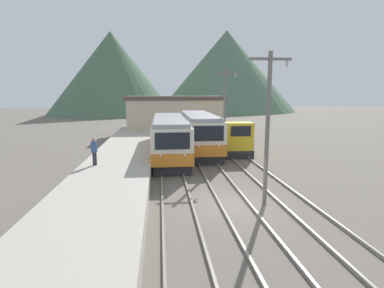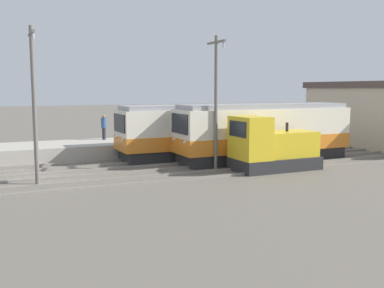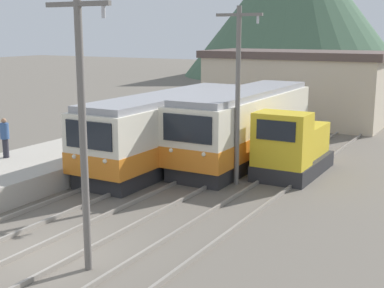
# 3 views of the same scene
# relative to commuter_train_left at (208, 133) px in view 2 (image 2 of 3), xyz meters

# --- Properties ---
(ground_plane) EXTENTS (200.00, 200.00, 0.00)m
(ground_plane) POSITION_rel_commuter_train_left_xyz_m (2.60, -11.13, -1.61)
(ground_plane) COLOR #665E54
(platform_left) EXTENTS (4.50, 54.00, 0.91)m
(platform_left) POSITION_rel_commuter_train_left_xyz_m (-3.65, -11.13, -1.15)
(platform_left) COLOR #ADA599
(platform_left) RESTS_ON ground
(track_left) EXTENTS (1.54, 60.00, 0.14)m
(track_left) POSITION_rel_commuter_train_left_xyz_m (-0.00, -11.13, -1.54)
(track_left) COLOR gray
(track_left) RESTS_ON ground
(track_center) EXTENTS (1.54, 60.00, 0.14)m
(track_center) POSITION_rel_commuter_train_left_xyz_m (2.80, -11.13, -1.54)
(track_center) COLOR gray
(track_center) RESTS_ON ground
(track_right) EXTENTS (1.54, 60.00, 0.14)m
(track_right) POSITION_rel_commuter_train_left_xyz_m (5.80, -11.13, -1.54)
(track_right) COLOR gray
(track_right) RESTS_ON ground
(commuter_train_left) EXTENTS (2.84, 12.02, 3.44)m
(commuter_train_left) POSITION_rel_commuter_train_left_xyz_m (0.00, 0.00, 0.00)
(commuter_train_left) COLOR #28282B
(commuter_train_left) RESTS_ON ground
(commuter_train_center) EXTENTS (2.84, 11.55, 3.54)m
(commuter_train_center) POSITION_rel_commuter_train_left_xyz_m (2.80, 2.51, 0.04)
(commuter_train_center) COLOR #28282B
(commuter_train_center) RESTS_ON ground
(shunting_locomotive) EXTENTS (2.40, 4.85, 3.00)m
(shunting_locomotive) POSITION_rel_commuter_train_left_xyz_m (5.80, 0.99, -0.40)
(shunting_locomotive) COLOR #28282B
(shunting_locomotive) RESTS_ON ground
(catenary_mast_near) EXTENTS (2.00, 0.20, 7.33)m
(catenary_mast_near) POSITION_rel_commuter_train_left_xyz_m (4.31, -11.17, 2.38)
(catenary_mast_near) COLOR slate
(catenary_mast_near) RESTS_ON ground
(catenary_mast_mid) EXTENTS (2.00, 0.20, 7.33)m
(catenary_mast_mid) POSITION_rel_commuter_train_left_xyz_m (4.31, -1.67, 2.38)
(catenary_mast_mid) COLOR slate
(catenary_mast_mid) RESTS_ON ground
(person_on_platform) EXTENTS (0.38, 0.38, 1.75)m
(person_on_platform) POSITION_rel_commuter_train_left_xyz_m (-4.94, -5.70, 0.26)
(person_on_platform) COLOR #282833
(person_on_platform) RESTS_ON platform_left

